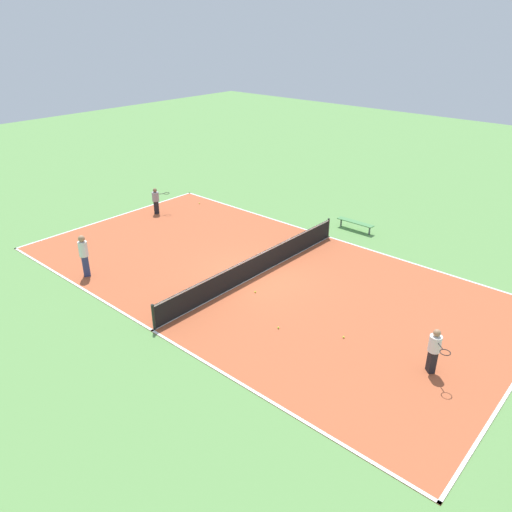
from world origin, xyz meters
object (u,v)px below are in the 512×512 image
(bench, at_px, (355,223))
(tennis_ball_left_sideline, at_px, (278,328))
(player_baseline_gray, at_px, (156,199))
(tennis_ball_midcourt, at_px, (255,292))
(player_far_white, at_px, (84,253))
(tennis_net, at_px, (256,265))
(tennis_ball_right_alley, at_px, (199,203))
(tennis_ball_far_baseline, at_px, (344,337))
(player_near_white, at_px, (434,348))

(bench, distance_m, tennis_ball_left_sideline, 9.63)
(tennis_ball_left_sideline, bearing_deg, player_baseline_gray, -109.68)
(player_baseline_gray, relative_size, tennis_ball_midcourt, 20.55)
(bench, relative_size, player_far_white, 1.07)
(player_far_white, distance_m, player_baseline_gray, 7.34)
(tennis_ball_midcourt, bearing_deg, tennis_net, -139.93)
(tennis_net, bearing_deg, tennis_ball_right_alley, -118.28)
(bench, bearing_deg, tennis_ball_midcourt, -86.89)
(tennis_ball_left_sideline, distance_m, tennis_ball_far_baseline, 2.19)
(player_baseline_gray, xyz_separation_m, tennis_ball_midcourt, (2.92, 9.62, -0.75))
(player_far_white, relative_size, player_baseline_gray, 1.28)
(tennis_net, xyz_separation_m, tennis_ball_right_alley, (-4.37, -8.12, -0.45))
(tennis_net, bearing_deg, player_baseline_gray, -101.92)
(tennis_net, relative_size, player_near_white, 7.11)
(player_far_white, height_order, tennis_ball_midcourt, player_far_white)
(tennis_net, bearing_deg, player_far_white, -48.38)
(tennis_net, relative_size, player_far_white, 5.87)
(player_far_white, distance_m, tennis_ball_right_alley, 9.47)
(player_baseline_gray, relative_size, tennis_ball_right_alley, 20.55)
(tennis_ball_midcourt, relative_size, tennis_ball_far_baseline, 1.00)
(bench, bearing_deg, player_near_white, -47.11)
(bench, height_order, tennis_ball_far_baseline, bench)
(tennis_net, xyz_separation_m, tennis_ball_left_sideline, (2.39, 3.12, -0.45))
(tennis_net, distance_m, bench, 6.88)
(bench, height_order, player_near_white, player_near_white)
(player_baseline_gray, relative_size, tennis_ball_far_baseline, 20.55)
(player_near_white, xyz_separation_m, tennis_ball_right_alley, (-5.53, -16.05, -0.80))
(tennis_net, xyz_separation_m, player_baseline_gray, (-1.84, -8.71, 0.30))
(bench, distance_m, tennis_ball_right_alley, 8.96)
(tennis_ball_right_alley, bearing_deg, player_far_white, 18.39)
(tennis_ball_right_alley, bearing_deg, tennis_ball_far_baseline, 66.39)
(bench, relative_size, player_near_white, 1.30)
(tennis_ball_midcourt, height_order, tennis_ball_far_baseline, same)
(bench, distance_m, tennis_ball_far_baseline, 9.46)
(bench, relative_size, tennis_ball_midcourt, 28.16)
(tennis_net, xyz_separation_m, player_far_white, (4.57, -5.14, 0.54))
(player_baseline_gray, height_order, tennis_ball_right_alley, player_baseline_gray)
(player_far_white, distance_m, player_near_white, 13.52)
(player_far_white, distance_m, tennis_ball_midcourt, 7.06)
(player_baseline_gray, xyz_separation_m, tennis_ball_right_alley, (-2.53, 0.59, -0.75))
(player_near_white, xyz_separation_m, tennis_ball_midcourt, (-0.07, -7.02, -0.80))
(player_far_white, relative_size, player_near_white, 1.21)
(tennis_ball_right_alley, height_order, tennis_ball_left_sideline, same)
(player_far_white, xyz_separation_m, player_baseline_gray, (-6.41, -3.56, -0.24))
(player_baseline_gray, xyz_separation_m, tennis_ball_left_sideline, (4.23, 11.82, -0.75))
(player_far_white, bearing_deg, player_near_white, -51.12)
(bench, distance_m, player_near_white, 10.96)
(player_far_white, bearing_deg, bench, -1.93)
(player_near_white, height_order, player_baseline_gray, player_near_white)
(tennis_ball_far_baseline, bearing_deg, player_near_white, 94.78)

